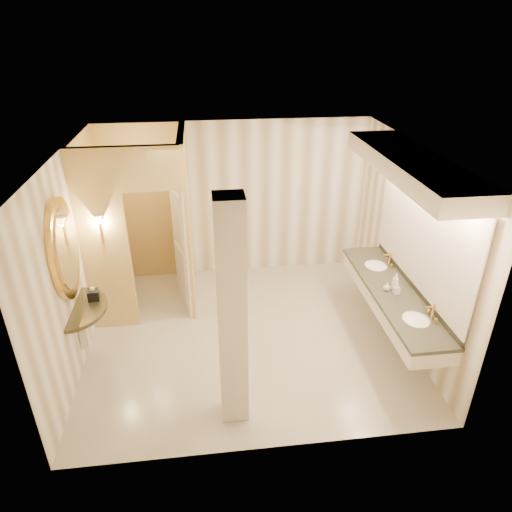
% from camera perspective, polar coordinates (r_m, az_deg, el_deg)
% --- Properties ---
extents(floor, '(4.50, 4.50, 0.00)m').
position_cam_1_polar(floor, '(6.79, -1.04, -9.82)').
color(floor, beige).
rests_on(floor, ground).
extents(ceiling, '(4.50, 4.50, 0.00)m').
position_cam_1_polar(ceiling, '(5.58, -1.28, 12.80)').
color(ceiling, silver).
rests_on(ceiling, wall_back).
extents(wall_back, '(4.50, 0.02, 2.70)m').
position_cam_1_polar(wall_back, '(7.89, -2.69, 6.98)').
color(wall_back, white).
rests_on(wall_back, floor).
extents(wall_front, '(4.50, 0.02, 2.70)m').
position_cam_1_polar(wall_front, '(4.39, 1.65, -11.55)').
color(wall_front, white).
rests_on(wall_front, floor).
extents(wall_left, '(0.02, 4.00, 2.70)m').
position_cam_1_polar(wall_left, '(6.28, -22.04, -0.81)').
color(wall_left, white).
rests_on(wall_left, floor).
extents(wall_right, '(0.02, 4.00, 2.70)m').
position_cam_1_polar(wall_right, '(6.65, 18.51, 1.44)').
color(wall_right, white).
rests_on(wall_right, floor).
extents(toilet_closet, '(1.50, 1.55, 2.70)m').
position_cam_1_polar(toilet_closet, '(6.93, -11.26, 3.75)').
color(toilet_closet, '#F4D780').
rests_on(toilet_closet, floor).
extents(wall_sconce, '(0.14, 0.14, 0.42)m').
position_cam_1_polar(wall_sconce, '(6.42, -19.00, 4.16)').
color(wall_sconce, gold).
rests_on(wall_sconce, toilet_closet).
extents(vanity, '(0.75, 2.74, 2.09)m').
position_cam_1_polar(vanity, '(6.10, 18.08, 2.03)').
color(vanity, silver).
rests_on(vanity, floor).
extents(console_shelf, '(0.98, 0.98, 1.94)m').
position_cam_1_polar(console_shelf, '(6.00, -22.32, -2.26)').
color(console_shelf, black).
rests_on(console_shelf, floor).
extents(pillar, '(0.30, 0.30, 2.70)m').
position_cam_1_polar(pillar, '(4.81, -3.01, -7.68)').
color(pillar, silver).
rests_on(pillar, floor).
extents(tissue_box, '(0.16, 0.16, 0.14)m').
position_cam_1_polar(tissue_box, '(6.28, -19.67, -4.61)').
color(tissue_box, black).
rests_on(tissue_box, console_shelf).
extents(toilet, '(0.44, 0.73, 0.72)m').
position_cam_1_polar(toilet, '(7.78, -16.55, -2.57)').
color(toilet, white).
rests_on(toilet, floor).
extents(soap_bottle_a, '(0.07, 0.08, 0.15)m').
position_cam_1_polar(soap_bottle_a, '(6.32, 17.17, -3.93)').
color(soap_bottle_a, beige).
rests_on(soap_bottle_a, vanity).
extents(soap_bottle_b, '(0.10, 0.10, 0.12)m').
position_cam_1_polar(soap_bottle_b, '(6.36, 16.05, -3.70)').
color(soap_bottle_b, silver).
rests_on(soap_bottle_b, vanity).
extents(soap_bottle_c, '(0.10, 0.10, 0.23)m').
position_cam_1_polar(soap_bottle_c, '(6.40, 17.02, -3.05)').
color(soap_bottle_c, '#C6B28C').
rests_on(soap_bottle_c, vanity).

